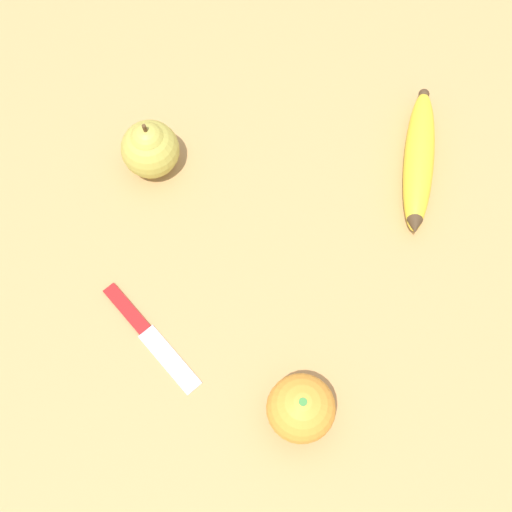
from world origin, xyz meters
TOP-DOWN VIEW (x-y plane):
  - ground_plane at (0.00, 0.00)m, footprint 3.00×3.00m
  - banana at (0.10, 0.16)m, footprint 0.07×0.22m
  - orange at (0.05, -0.19)m, footprint 0.08×0.08m
  - pear at (-0.23, 0.05)m, footprint 0.07×0.07m
  - paring_knife at (-0.15, -0.16)m, footprint 0.15×0.10m

SIDE VIEW (x-z plane):
  - ground_plane at x=0.00m, z-range 0.00..0.00m
  - paring_knife at x=-0.15m, z-range 0.00..0.01m
  - banana at x=0.10m, z-range 0.00..0.04m
  - orange at x=0.05m, z-range 0.00..0.08m
  - pear at x=-0.23m, z-range -0.01..0.09m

